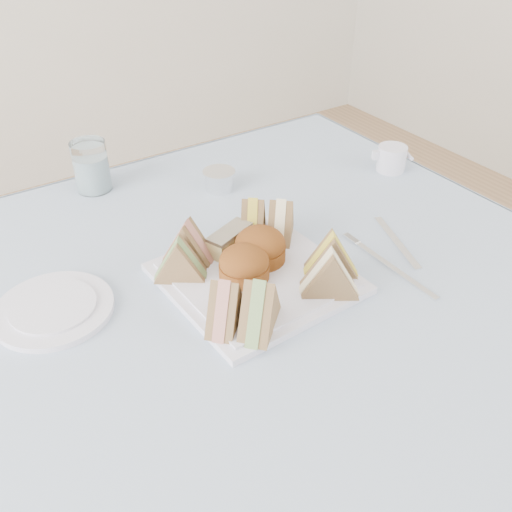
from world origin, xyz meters
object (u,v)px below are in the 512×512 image
creamer_jug (392,158)px  table (265,425)px  serving_plate (256,278)px  water_glass (91,166)px

creamer_jug → table: bearing=-135.7°
serving_plate → table: bearing=-2.2°
water_glass → creamer_jug: bearing=-25.7°
water_glass → serving_plate: bearing=-76.5°
creamer_jug → water_glass: bearing=177.7°
serving_plate → water_glass: size_ratio=2.64×
water_glass → creamer_jug: water_glass is taller
serving_plate → creamer_jug: creamer_jug is taller
table → water_glass: 0.63m
table → serving_plate: 0.38m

